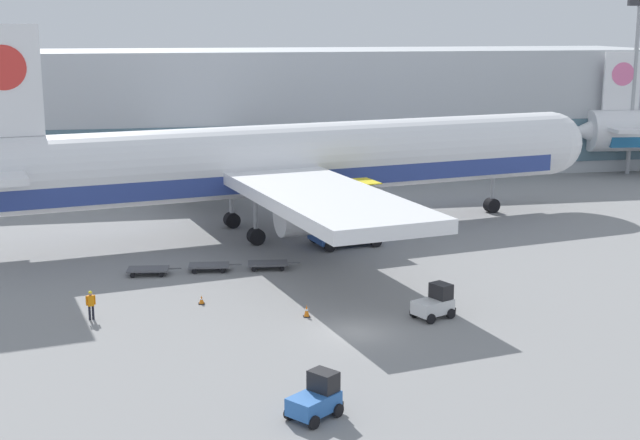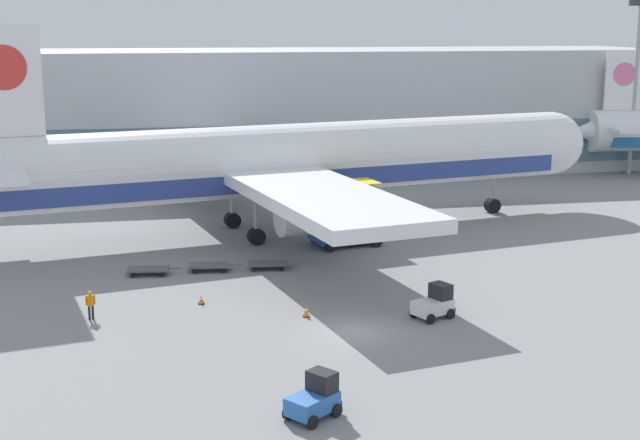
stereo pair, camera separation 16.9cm
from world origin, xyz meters
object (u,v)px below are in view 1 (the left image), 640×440
(baggage_dolly_third, at_px, (268,264))
(ground_crew_near, at_px, (91,303))
(baggage_tug_mid, at_px, (435,303))
(traffic_cone_near, at_px, (307,311))
(baggage_dolly_lead, at_px, (148,270))
(airplane_main, at_px, (282,163))
(traffic_cone_far, at_px, (202,300))
(scissor_lift_loader, at_px, (345,221))
(baggage_dolly_second, at_px, (209,266))
(baggage_tug_foreground, at_px, (316,398))
(light_mast, at_px, (635,71))

(baggage_dolly_third, height_order, ground_crew_near, ground_crew_near)
(baggage_tug_mid, distance_m, traffic_cone_near, 7.62)
(baggage_dolly_third, bearing_deg, baggage_dolly_lead, -173.70)
(traffic_cone_near, bearing_deg, airplane_main, 85.23)
(traffic_cone_far, bearing_deg, ground_crew_near, -164.60)
(scissor_lift_loader, bearing_deg, baggage_dolly_third, -151.73)
(baggage_dolly_second, relative_size, traffic_cone_near, 4.99)
(scissor_lift_loader, distance_m, traffic_cone_far, 17.73)
(baggage_dolly_third, height_order, traffic_cone_near, traffic_cone_near)
(baggage_dolly_third, distance_m, traffic_cone_near, 10.86)
(baggage_tug_foreground, bearing_deg, baggage_dolly_third, 49.24)
(airplane_main, distance_m, baggage_dolly_third, 12.63)
(light_mast, relative_size, baggage_dolly_lead, 5.27)
(baggage_tug_mid, xyz_separation_m, ground_crew_near, (-19.96, 3.41, 0.17))
(baggage_tug_foreground, bearing_deg, baggage_tug_mid, 13.87)
(airplane_main, relative_size, baggage_dolly_third, 15.25)
(ground_crew_near, relative_size, traffic_cone_far, 3.20)
(scissor_lift_loader, bearing_deg, baggage_dolly_lead, -171.20)
(baggage_dolly_lead, height_order, baggage_dolly_third, same)
(baggage_dolly_lead, xyz_separation_m, ground_crew_near, (-3.33, -9.02, 0.66))
(airplane_main, height_order, scissor_lift_loader, airplane_main)
(airplane_main, bearing_deg, light_mast, 14.55)
(light_mast, xyz_separation_m, baggage_dolly_third, (-46.29, -32.65, -11.32))
(baggage_dolly_third, xyz_separation_m, ground_crew_near, (-11.68, -8.95, 0.66))
(baggage_dolly_lead, height_order, traffic_cone_near, traffic_cone_near)
(baggage_dolly_lead, bearing_deg, light_mast, 37.58)
(airplane_main, relative_size, baggage_tug_foreground, 20.55)
(baggage_dolly_third, relative_size, ground_crew_near, 2.12)
(scissor_lift_loader, height_order, baggage_tug_mid, scissor_lift_loader)
(baggage_dolly_second, height_order, traffic_cone_far, traffic_cone_far)
(scissor_lift_loader, height_order, baggage_tug_foreground, scissor_lift_loader)
(airplane_main, bearing_deg, baggage_dolly_third, -115.33)
(baggage_dolly_lead, height_order, ground_crew_near, ground_crew_near)
(airplane_main, distance_m, baggage_tug_mid, 24.61)
(baggage_dolly_second, distance_m, traffic_cone_far, 7.48)
(baggage_tug_mid, bearing_deg, baggage_dolly_third, 98.47)
(traffic_cone_near, bearing_deg, ground_crew_near, 171.48)
(baggage_dolly_second, xyz_separation_m, traffic_cone_far, (-0.99, -7.41, -0.12))
(airplane_main, relative_size, baggage_dolly_second, 15.25)
(airplane_main, bearing_deg, traffic_cone_far, -124.95)
(light_mast, relative_size, baggage_tug_mid, 7.09)
(baggage_tug_mid, bearing_deg, scissor_lift_loader, 69.07)
(baggage_tug_foreground, relative_size, ground_crew_near, 1.58)
(baggage_tug_foreground, height_order, traffic_cone_far, baggage_tug_foreground)
(ground_crew_near, height_order, traffic_cone_near, ground_crew_near)
(traffic_cone_near, bearing_deg, baggage_tug_mid, -11.67)
(baggage_tug_foreground, bearing_deg, traffic_cone_far, 64.95)
(scissor_lift_loader, xyz_separation_m, baggage_dolly_lead, (-15.23, -5.71, -1.54))
(baggage_dolly_lead, bearing_deg, baggage_tug_mid, -30.00)
(baggage_tug_mid, bearing_deg, baggage_dolly_lead, 117.87)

